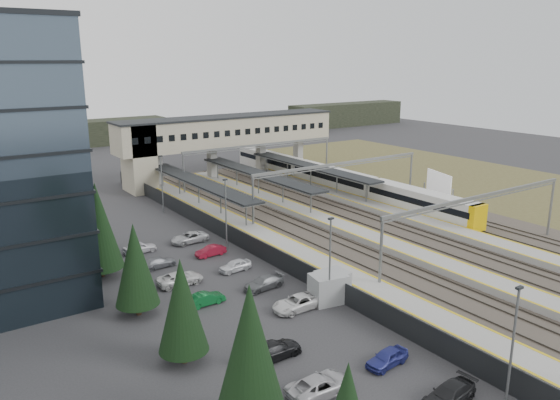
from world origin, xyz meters
TOP-DOWN VIEW (x-y plane):
  - ground at (0.00, 0.00)m, footprint 220.00×220.00m
  - conifer_row at (-22.00, -3.86)m, footprint 4.42×49.82m
  - car_park at (-13.50, -6.80)m, footprint 10.60×44.49m
  - lampposts at (-8.00, 1.25)m, footprint 0.50×53.25m
  - fence at (-6.50, 5.00)m, footprint 0.08×90.00m
  - relay_cabin_near at (-7.34, -7.10)m, footprint 3.41×2.76m
  - relay_cabin_far at (-6.45, -6.56)m, footprint 2.77×2.34m
  - rail_corridor at (9.34, 5.00)m, footprint 34.00×90.00m
  - canopies at (7.00, 27.00)m, footprint 23.10×30.00m
  - footbridge at (7.70, 42.00)m, footprint 40.40×6.40m
  - gantries at (12.00, 3.00)m, footprint 28.40×62.28m
  - train at (20.00, 24.69)m, footprint 2.65×55.32m
  - billboard at (25.40, 8.18)m, footprint 2.08×5.84m
  - scrub_east at (45.00, 5.00)m, footprint 34.00×120.00m
  - treeline_far at (23.81, 92.28)m, footprint 170.00×19.00m

SIDE VIEW (x-z plane):
  - ground at x=0.00m, z-range 0.00..0.00m
  - scrub_east at x=45.00m, z-range 0.00..0.06m
  - rail_corridor at x=9.34m, z-range -0.17..0.75m
  - car_park at x=-13.50m, z-range -0.04..1.25m
  - fence at x=-6.50m, z-range 0.00..2.00m
  - relay_cabin_far at x=-6.45m, z-range 0.00..2.46m
  - relay_cabin_near at x=-7.34m, z-range 0.00..2.55m
  - train at x=20.00m, z-range 0.23..3.56m
  - treeline_far at x=23.81m, z-range -0.55..6.45m
  - billboard at x=25.40m, z-range 0.90..6.11m
  - canopies at x=7.00m, z-range 2.28..5.56m
  - lampposts at x=-8.00m, z-range 0.30..8.37m
  - conifer_row at x=-22.00m, z-range 0.09..9.59m
  - gantries at x=12.00m, z-range 2.41..9.58m
  - footbridge at x=7.70m, z-range 2.33..13.53m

